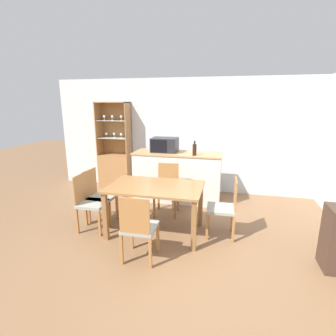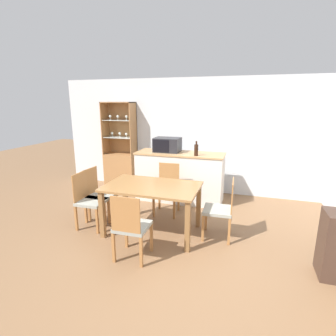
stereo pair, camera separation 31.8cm
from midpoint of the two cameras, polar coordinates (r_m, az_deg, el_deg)
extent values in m
plane|color=brown|center=(3.93, 2.09, -17.00)|extent=(18.00, 18.00, 0.00)
cube|color=silver|center=(5.98, 8.90, 6.78)|extent=(6.80, 0.06, 2.55)
cube|color=silver|center=(5.49, 4.25, -2.07)|extent=(1.78, 0.61, 0.99)
cube|color=tan|center=(5.37, 4.35, 3.17)|extent=(1.81, 0.64, 0.03)
cube|color=#A37042|center=(6.52, -8.82, -0.43)|extent=(0.76, 0.38, 0.80)
cube|color=#A37042|center=(6.50, -8.45, 8.64)|extent=(0.76, 0.02, 1.22)
cube|color=#A37042|center=(6.51, -12.12, 8.48)|extent=(0.02, 0.38, 1.22)
cube|color=#A37042|center=(6.19, -6.07, 8.43)|extent=(0.02, 0.38, 1.22)
cube|color=#A37042|center=(6.31, -9.39, 13.92)|extent=(0.76, 0.38, 0.02)
cube|color=silver|center=(6.36, -9.10, 6.60)|extent=(0.71, 0.34, 0.01)
cube|color=silver|center=(6.32, -9.24, 10.23)|extent=(0.71, 0.34, 0.01)
cylinder|color=silver|center=(6.47, -10.66, 6.73)|extent=(0.04, 0.04, 0.01)
cylinder|color=silver|center=(6.47, -10.67, 7.00)|extent=(0.01, 0.01, 0.06)
sphere|color=silver|center=(6.46, -10.69, 7.45)|extent=(0.06, 0.06, 0.06)
cylinder|color=silver|center=(6.39, -11.04, 10.27)|extent=(0.04, 0.04, 0.01)
cylinder|color=silver|center=(6.39, -11.05, 10.54)|extent=(0.01, 0.01, 0.06)
sphere|color=silver|center=(6.38, -11.07, 11.00)|extent=(0.06, 0.06, 0.06)
cylinder|color=silver|center=(6.38, -9.03, 6.70)|extent=(0.04, 0.04, 0.01)
cylinder|color=silver|center=(6.38, -9.04, 6.97)|extent=(0.01, 0.01, 0.06)
sphere|color=silver|center=(6.37, -9.05, 7.43)|extent=(0.06, 0.06, 0.06)
cylinder|color=silver|center=(6.29, -9.42, 10.28)|extent=(0.04, 0.04, 0.01)
cylinder|color=silver|center=(6.28, -9.43, 10.55)|extent=(0.01, 0.01, 0.06)
sphere|color=silver|center=(6.28, -9.45, 11.02)|extent=(0.06, 0.06, 0.06)
cylinder|color=silver|center=(6.24, -7.60, 6.57)|extent=(0.04, 0.04, 0.01)
cylinder|color=silver|center=(6.23, -7.61, 6.85)|extent=(0.01, 0.01, 0.06)
sphere|color=silver|center=(6.22, -7.63, 7.32)|extent=(0.06, 0.06, 0.06)
cylinder|color=silver|center=(6.24, -7.54, 10.31)|extent=(0.04, 0.04, 0.01)
cylinder|color=silver|center=(6.23, -7.55, 10.59)|extent=(0.01, 0.01, 0.06)
sphere|color=silver|center=(6.23, -7.57, 11.07)|extent=(0.06, 0.06, 0.06)
cube|color=olive|center=(4.05, -1.25, -4.09)|extent=(1.45, 0.91, 0.03)
cube|color=olive|center=(4.11, -11.96, -9.95)|extent=(0.07, 0.07, 0.74)
cube|color=olive|center=(3.70, 6.82, -12.63)|extent=(0.07, 0.07, 0.74)
cube|color=olive|center=(4.76, -7.34, -6.32)|extent=(0.07, 0.07, 0.74)
cube|color=olive|center=(4.41, 8.75, -8.12)|extent=(0.07, 0.07, 0.74)
cube|color=#999E93|center=(4.45, -14.25, -7.16)|extent=(0.43, 0.43, 0.05)
cube|color=#A8703D|center=(4.47, -16.69, -3.83)|extent=(0.03, 0.39, 0.46)
cube|color=#A8703D|center=(4.61, -10.81, -9.35)|extent=(0.04, 0.04, 0.42)
cube|color=#A8703D|center=(4.31, -13.09, -11.24)|extent=(0.04, 0.04, 0.42)
cube|color=#A8703D|center=(4.78, -14.95, -8.70)|extent=(0.04, 0.04, 0.42)
cube|color=#A8703D|center=(4.49, -17.43, -10.44)|extent=(0.04, 0.04, 0.42)
cube|color=#999E93|center=(3.54, -5.10, -12.58)|extent=(0.43, 0.43, 0.05)
cube|color=#A8703D|center=(3.26, -6.49, -10.15)|extent=(0.39, 0.03, 0.46)
cube|color=#A8703D|center=(3.87, -6.69, -14.04)|extent=(0.04, 0.04, 0.42)
cube|color=#A8703D|center=(3.75, -1.12, -14.90)|extent=(0.04, 0.04, 0.42)
cube|color=#A8703D|center=(3.57, -9.15, -16.76)|extent=(0.04, 0.04, 0.42)
cube|color=#A8703D|center=(3.44, -3.10, -17.85)|extent=(0.04, 0.04, 0.42)
cube|color=#999E93|center=(4.11, 12.98, -8.94)|extent=(0.44, 0.44, 0.05)
cube|color=#A8703D|center=(4.02, 16.06, -5.83)|extent=(0.03, 0.39, 0.46)
cube|color=#A8703D|center=(4.04, 9.91, -12.83)|extent=(0.04, 0.04, 0.42)
cube|color=#A8703D|center=(4.39, 10.39, -10.60)|extent=(0.04, 0.04, 0.42)
cube|color=#A8703D|center=(4.04, 15.44, -13.21)|extent=(0.04, 0.04, 0.42)
cube|color=#A8703D|center=(4.38, 15.45, -10.94)|extent=(0.04, 0.04, 0.42)
cube|color=#999E93|center=(4.67, -12.51, -6.04)|extent=(0.45, 0.45, 0.05)
cube|color=#A8703D|center=(4.70, -14.72, -2.80)|extent=(0.04, 0.39, 0.46)
cube|color=#A8703D|center=(4.81, -9.19, -8.25)|extent=(0.04, 0.04, 0.42)
cube|color=#A8703D|center=(4.51, -11.66, -9.92)|extent=(0.04, 0.04, 0.42)
cube|color=#A8703D|center=(5.00, -12.99, -7.54)|extent=(0.04, 0.04, 0.42)
cube|color=#A8703D|center=(4.72, -15.60, -9.07)|extent=(0.04, 0.04, 0.42)
cube|color=#999E93|center=(4.82, 1.56, -5.05)|extent=(0.44, 0.44, 0.05)
cube|color=#A8703D|center=(4.93, 2.09, -1.54)|extent=(0.39, 0.04, 0.46)
cube|color=#A8703D|center=(4.69, 3.32, -8.66)|extent=(0.04, 0.04, 0.42)
cube|color=#A8703D|center=(4.77, -1.22, -8.23)|extent=(0.04, 0.04, 0.42)
cube|color=#A8703D|center=(5.04, 4.15, -7.01)|extent=(0.04, 0.04, 0.42)
cube|color=#A8703D|center=(5.12, -0.08, -6.65)|extent=(0.04, 0.04, 0.42)
cube|color=#232328|center=(5.45, 1.55, 5.07)|extent=(0.53, 0.39, 0.29)
cube|color=black|center=(5.28, 0.17, 4.78)|extent=(0.34, 0.01, 0.25)
cylinder|color=black|center=(5.08, 7.95, 3.86)|extent=(0.08, 0.08, 0.22)
cylinder|color=black|center=(5.06, 8.01, 5.46)|extent=(0.03, 0.03, 0.07)
camera|label=1|loc=(0.16, -88.06, 0.49)|focal=28.00mm
camera|label=2|loc=(0.16, 91.94, -0.49)|focal=28.00mm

